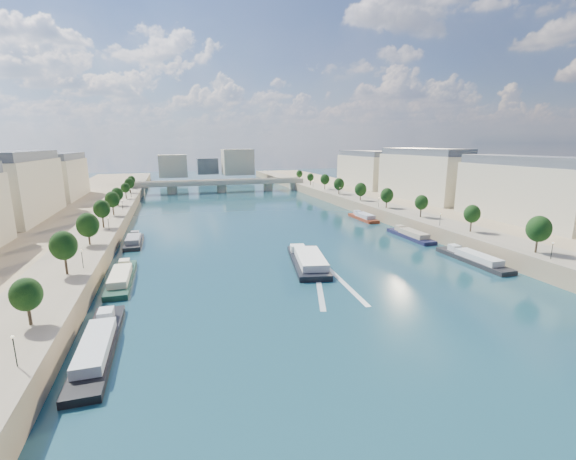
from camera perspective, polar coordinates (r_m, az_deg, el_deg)
ground at (r=129.01m, az=-1.67°, el=-1.65°), size 700.00×700.00×0.00m
quay_left at (r=130.09m, az=-33.96°, el=-2.60°), size 44.00×520.00×5.00m
quay_right at (r=162.55m, az=23.61°, el=1.19°), size 44.00×520.00×5.00m
pave_left at (r=125.83m, az=-27.58°, el=-1.12°), size 14.00×520.00×0.10m
pave_right at (r=152.82m, az=19.41°, el=1.84°), size 14.00×520.00×0.10m
trees_left at (r=126.35m, az=-26.79°, el=1.54°), size 4.80×268.80×8.26m
trees_right at (r=158.89m, az=16.85°, el=4.39°), size 4.80×268.80×8.26m
lamps_left at (r=114.83m, az=-26.38°, el=-0.80°), size 0.36×200.36×4.28m
lamps_right at (r=153.80m, az=17.03°, el=3.10°), size 0.36×200.36×4.28m
buildings_right at (r=178.13m, az=24.72°, el=6.56°), size 16.00×226.00×23.20m
skyline at (r=342.42m, az=-11.09°, el=9.59°), size 79.00×42.00×22.00m
bridge at (r=263.16m, az=-9.80°, el=6.67°), size 112.00×12.00×8.15m
tour_barge at (r=104.14m, az=2.96°, el=-4.57°), size 13.37×29.18×3.82m
wake at (r=89.93m, az=6.59°, el=-8.20°), size 12.59×26.02×0.04m
moored_barges_left at (r=74.89m, az=-25.65°, el=-13.21°), size 5.00×157.65×3.60m
moored_barges_right at (r=118.60m, az=25.35°, el=-3.77°), size 5.00×158.56×3.60m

